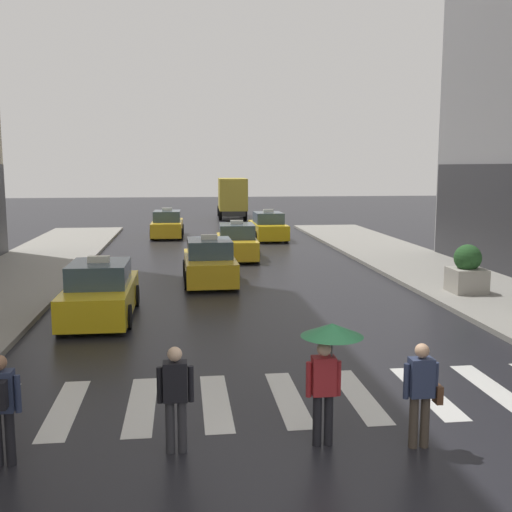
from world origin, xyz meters
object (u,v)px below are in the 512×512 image
object	(u,v)px
taxi_lead	(100,293)
taxi_second	(209,263)
taxi_fourth	(268,227)
pedestrian_with_handbag	(421,389)
pedestrian_plain_coat	(175,393)
box_truck	(232,196)
taxi_fifth	(167,225)
planter_mid_block	(467,271)
pedestrian_with_umbrella	(329,351)
pedestrian_with_backpack	(1,402)
taxi_third	(237,243)

from	to	relation	value
taxi_lead	taxi_second	xyz separation A→B (m)	(3.33, 5.11, 0.00)
taxi_fourth	pedestrian_with_handbag	bearing A→B (deg)	-93.12
pedestrian_plain_coat	box_truck	bearing A→B (deg)	84.17
taxi_fifth	pedestrian_with_handbag	size ratio (longest dim) A/B	2.77
planter_mid_block	pedestrian_with_umbrella	bearing A→B (deg)	-125.19
pedestrian_with_backpack	pedestrian_with_handbag	xyz separation A→B (m)	(6.19, -0.13, -0.04)
box_truck	taxi_fourth	bearing A→B (deg)	-86.36
taxi_third	pedestrian_with_backpack	size ratio (longest dim) A/B	2.79
taxi_second	pedestrian_with_umbrella	size ratio (longest dim) A/B	2.35
taxi_fifth	pedestrian_with_handbag	xyz separation A→B (m)	(4.49, -29.21, 0.21)
taxi_fifth	taxi_fourth	bearing A→B (deg)	-18.44
pedestrian_plain_coat	planter_mid_block	world-z (taller)	planter_mid_block
pedestrian_with_backpack	pedestrian_with_handbag	size ratio (longest dim) A/B	1.00
pedestrian_with_backpack	pedestrian_with_handbag	distance (m)	6.19
taxi_lead	pedestrian_plain_coat	world-z (taller)	taxi_lead
taxi_second	taxi_third	size ratio (longest dim) A/B	0.99
taxi_lead	taxi_fifth	bearing A→B (deg)	85.96
taxi_second	pedestrian_plain_coat	world-z (taller)	taxi_second
taxi_fourth	box_truck	size ratio (longest dim) A/B	0.60
taxi_fifth	planter_mid_block	size ratio (longest dim) A/B	2.86
taxi_fourth	box_truck	distance (m)	14.85
taxi_lead	pedestrian_plain_coat	size ratio (longest dim) A/B	2.76
pedestrian_with_umbrella	pedestrian_with_backpack	xyz separation A→B (m)	(-4.80, -0.12, -0.54)
pedestrian_with_backpack	pedestrian_plain_coat	size ratio (longest dim) A/B	1.00
taxi_second	taxi_third	xyz separation A→B (m)	(1.56, 5.96, 0.00)
pedestrian_with_umbrella	pedestrian_with_handbag	size ratio (longest dim) A/B	1.18
taxi_second	planter_mid_block	world-z (taller)	taxi_second
taxi_third	pedestrian_with_backpack	world-z (taller)	taxi_third
taxi_lead	taxi_fifth	size ratio (longest dim) A/B	0.99
box_truck	planter_mid_block	xyz separation A→B (m)	(5.25, -31.57, -0.98)
taxi_lead	taxi_fourth	bearing A→B (deg)	67.95
pedestrian_with_umbrella	box_truck	bearing A→B (deg)	87.35
taxi_second	pedestrian_with_backpack	world-z (taller)	taxi_second
taxi_fifth	pedestrian_with_backpack	world-z (taller)	taxi_fifth
taxi_lead	taxi_third	size ratio (longest dim) A/B	0.99
taxi_lead	taxi_second	size ratio (longest dim) A/B	1.00
taxi_fifth	pedestrian_with_backpack	xyz separation A→B (m)	(-1.69, -29.07, 0.25)
taxi_lead	pedestrian_with_handbag	bearing A→B (deg)	-56.39
box_truck	taxi_lead	bearing A→B (deg)	-101.06
taxi_second	planter_mid_block	bearing A→B (deg)	-23.29
taxi_second	box_truck	size ratio (longest dim) A/B	0.60
pedestrian_with_handbag	planter_mid_block	xyz separation A→B (m)	(5.78, 10.42, -0.06)
taxi_third	taxi_second	bearing A→B (deg)	-104.66
pedestrian_with_handbag	taxi_lead	bearing A→B (deg)	123.61
box_truck	pedestrian_plain_coat	size ratio (longest dim) A/B	4.61
taxi_second	taxi_third	bearing A→B (deg)	75.34
pedestrian_with_umbrella	taxi_second	bearing A→B (deg)	95.00
taxi_lead	pedestrian_with_umbrella	distance (m)	9.82
box_truck	planter_mid_block	bearing A→B (deg)	-80.57
pedestrian_plain_coat	planter_mid_block	size ratio (longest dim) A/B	1.03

